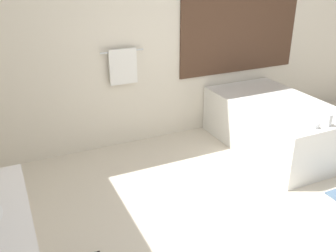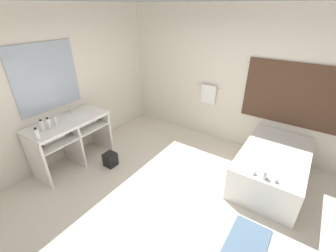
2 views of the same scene
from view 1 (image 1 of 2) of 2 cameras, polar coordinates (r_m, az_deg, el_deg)
ground_plane at (r=3.16m, az=13.02°, el=-18.04°), size 16.00×16.00×0.00m
wall_back_with_blinds at (r=4.37m, az=-3.04°, el=14.41°), size 7.40×0.13×2.70m
bathtub at (r=4.59m, az=16.01°, el=0.53°), size 0.99×1.66×0.70m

